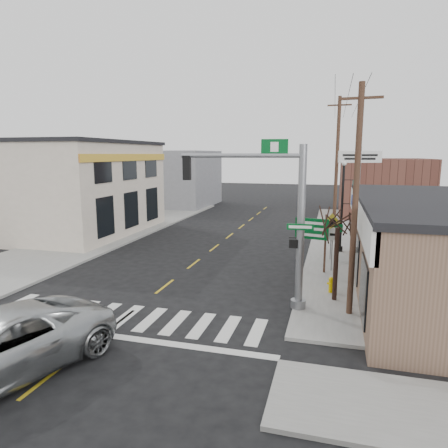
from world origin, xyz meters
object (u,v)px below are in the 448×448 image
(lamp_post, at_px, (343,200))
(bare_tree, at_px, (338,214))
(guide_sign, at_px, (311,235))
(traffic_signal_pole, at_px, (281,209))
(utility_pole_far, at_px, (337,163))
(dance_center_sign, at_px, (359,170))
(fire_hydrant, at_px, (331,284))
(utility_pole_near, at_px, (355,200))

(lamp_post, distance_m, bare_tree, 8.70)
(guide_sign, bearing_deg, traffic_signal_pole, -88.61)
(lamp_post, relative_size, utility_pole_far, 0.54)
(lamp_post, height_order, utility_pole_far, utility_pole_far)
(guide_sign, distance_m, dance_center_sign, 9.92)
(traffic_signal_pole, xyz_separation_m, fire_hydrant, (1.98, 2.13, -3.47))
(fire_hydrant, xyz_separation_m, utility_pole_far, (0.08, 15.20, 4.86))
(dance_center_sign, distance_m, utility_pole_near, 14.28)
(utility_pole_near, bearing_deg, fire_hydrant, 113.22)
(dance_center_sign, xyz_separation_m, utility_pole_near, (-0.90, -14.24, -0.57))
(guide_sign, height_order, utility_pole_near, utility_pole_near)
(guide_sign, relative_size, fire_hydrant, 4.31)
(fire_hydrant, bearing_deg, utility_pole_near, -72.49)
(utility_pole_near, bearing_deg, traffic_signal_pole, -175.32)
(fire_hydrant, relative_size, bare_tree, 0.15)
(guide_sign, relative_size, lamp_post, 0.54)
(dance_center_sign, xyz_separation_m, bare_tree, (-1.44, -12.92, -1.31))
(dance_center_sign, height_order, utility_pole_near, utility_pole_near)
(lamp_post, relative_size, utility_pole_near, 0.66)
(utility_pole_far, bearing_deg, guide_sign, -92.02)
(dance_center_sign, bearing_deg, utility_pole_near, -111.29)
(fire_hydrant, bearing_deg, bare_tree, -80.48)
(dance_center_sign, distance_m, utility_pole_far, 3.50)
(utility_pole_near, bearing_deg, bare_tree, 118.12)
(dance_center_sign, height_order, utility_pole_far, utility_pole_far)
(bare_tree, distance_m, utility_pole_far, 16.15)
(utility_pole_far, bearing_deg, bare_tree, -86.53)
(dance_center_sign, relative_size, utility_pole_far, 0.63)
(lamp_post, distance_m, utility_pole_far, 7.67)
(traffic_signal_pole, relative_size, dance_center_sign, 1.01)
(fire_hydrant, xyz_separation_m, bare_tree, (0.14, -0.86, 3.17))
(traffic_signal_pole, relative_size, bare_tree, 1.43)
(dance_center_sign, relative_size, utility_pole_near, 0.77)
(dance_center_sign, bearing_deg, guide_sign, -123.80)
(guide_sign, bearing_deg, utility_pole_near, -59.51)
(bare_tree, bearing_deg, utility_pole_far, 90.22)
(bare_tree, bearing_deg, traffic_signal_pole, -149.18)
(fire_hydrant, height_order, bare_tree, bare_tree)
(guide_sign, bearing_deg, utility_pole_far, 96.58)
(fire_hydrant, xyz_separation_m, lamp_post, (0.53, 7.82, 2.82))
(traffic_signal_pole, bearing_deg, guide_sign, 74.39)
(lamp_post, distance_m, utility_pole_near, 10.06)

